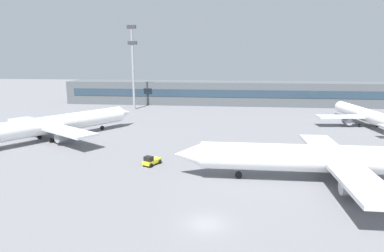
% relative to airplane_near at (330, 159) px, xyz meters
% --- Properties ---
extents(ground_plane, '(400.00, 400.00, 0.00)m').
position_rel_airplane_near_xyz_m(ground_plane, '(-17.37, 24.87, -3.55)').
color(ground_plane, slate).
extents(terminal_building, '(125.62, 12.13, 9.00)m').
position_rel_airplane_near_xyz_m(terminal_building, '(-17.37, 83.86, 0.95)').
color(terminal_building, '#4C5156').
rests_on(terminal_building, ground_plane).
extents(airplane_near, '(47.10, 32.71, 11.66)m').
position_rel_airplane_near_xyz_m(airplane_near, '(0.00, 0.00, 0.00)').
color(airplane_near, white).
rests_on(airplane_near, ground_plane).
extents(airplane_mid, '(29.09, 39.55, 11.17)m').
position_rel_airplane_near_xyz_m(airplane_mid, '(-54.83, 21.16, -0.15)').
color(airplane_mid, white).
rests_on(airplane_mid, ground_plane).
extents(airplane_far, '(27.56, 39.32, 9.72)m').
position_rel_airplane_near_xyz_m(airplane_far, '(21.99, 45.41, -0.59)').
color(airplane_far, white).
rests_on(airplane_far, ground_plane).
extents(baggage_tug_yellow, '(2.97, 3.90, 1.75)m').
position_rel_airplane_near_xyz_m(baggage_tug_yellow, '(-28.40, 4.73, -2.76)').
color(baggage_tug_yellow, yellow).
rests_on(baggage_tug_yellow, ground_plane).
extents(floodlight_tower_west, '(3.20, 0.80, 23.97)m').
position_rel_airplane_near_xyz_m(floodlight_tower_west, '(-49.37, 67.43, 10.42)').
color(floodlight_tower_west, gray).
rests_on(floodlight_tower_west, ground_plane).
extents(floodlight_tower_east, '(3.20, 0.80, 29.38)m').
position_rel_airplane_near_xyz_m(floodlight_tower_east, '(-49.56, 67.57, 13.21)').
color(floodlight_tower_east, gray).
rests_on(floodlight_tower_east, ground_plane).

